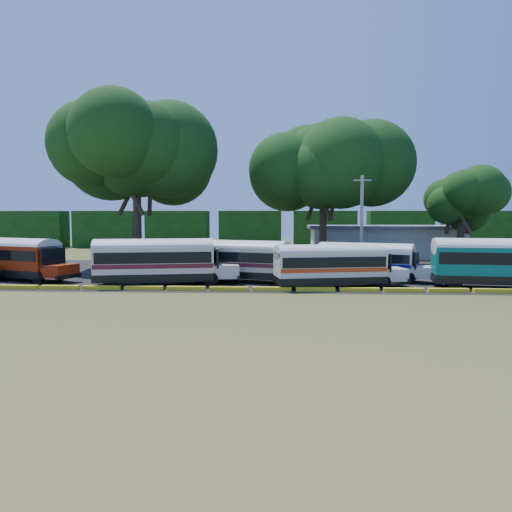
{
  "coord_description": "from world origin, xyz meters",
  "views": [
    {
      "loc": [
        5.22,
        -33.21,
        5.22
      ],
      "look_at": [
        3.13,
        6.0,
        2.04
      ],
      "focal_mm": 35.0,
      "sensor_mm": 36.0,
      "label": 1
    }
  ],
  "objects_px": {
    "bus_white_red": "(333,263)",
    "tree_west": "(136,150)",
    "bus_cream_west": "(158,259)",
    "bus_teal": "(503,260)",
    "bus_red": "(14,256)"
  },
  "relations": [
    {
      "from": "bus_red",
      "to": "bus_white_red",
      "type": "relative_size",
      "value": 1.07
    },
    {
      "from": "bus_cream_west",
      "to": "bus_teal",
      "type": "bearing_deg",
      "value": -12.61
    },
    {
      "from": "tree_west",
      "to": "bus_cream_west",
      "type": "bearing_deg",
      "value": -67.71
    },
    {
      "from": "bus_cream_west",
      "to": "bus_red",
      "type": "bearing_deg",
      "value": 156.55
    },
    {
      "from": "bus_white_red",
      "to": "bus_teal",
      "type": "bearing_deg",
      "value": -11.17
    },
    {
      "from": "bus_cream_west",
      "to": "tree_west",
      "type": "bearing_deg",
      "value": 100.45
    },
    {
      "from": "bus_cream_west",
      "to": "bus_teal",
      "type": "distance_m",
      "value": 25.09
    },
    {
      "from": "bus_red",
      "to": "bus_teal",
      "type": "height_order",
      "value": "bus_teal"
    },
    {
      "from": "bus_cream_west",
      "to": "bus_white_red",
      "type": "height_order",
      "value": "bus_cream_west"
    },
    {
      "from": "bus_red",
      "to": "tree_west",
      "type": "bearing_deg",
      "value": 75.51
    },
    {
      "from": "bus_white_red",
      "to": "tree_west",
      "type": "xyz_separation_m",
      "value": [
        -18.2,
        13.36,
        9.93
      ]
    },
    {
      "from": "bus_white_red",
      "to": "tree_west",
      "type": "distance_m",
      "value": 24.67
    },
    {
      "from": "tree_west",
      "to": "bus_white_red",
      "type": "bearing_deg",
      "value": -36.28
    },
    {
      "from": "bus_red",
      "to": "bus_cream_west",
      "type": "xyz_separation_m",
      "value": [
        12.48,
        -2.56,
        0.02
      ]
    },
    {
      "from": "bus_cream_west",
      "to": "tree_west",
      "type": "height_order",
      "value": "tree_west"
    }
  ]
}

